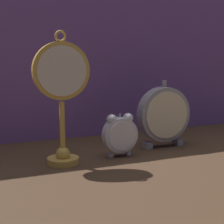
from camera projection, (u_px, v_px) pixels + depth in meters
The scene contains 5 objects.
ground_plane at pixel (124, 161), 1.00m from camera, with size 4.00×4.00×0.00m, color #422D1E.
fabric_backdrop_drape at pixel (83, 50), 1.25m from camera, with size 1.36×0.01×0.59m, color #6B478E.
pocket_watch_on_stand at pixel (62, 96), 0.95m from camera, with size 0.15×0.08×0.34m.
alarm_clock_twin_bell at pixel (120, 133), 1.04m from camera, with size 0.10×0.03×0.12m.
mantel_clock_silver at pixel (164, 115), 1.14m from camera, with size 0.17×0.04×0.20m.
Camera 1 is at (-0.42, -0.88, 0.29)m, focal length 60.00 mm.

